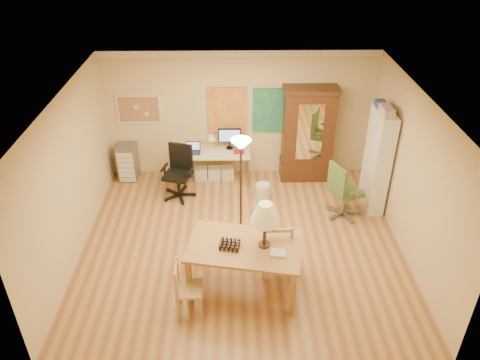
{
  "coord_description": "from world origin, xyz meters",
  "views": [
    {
      "loc": [
        -0.14,
        -6.44,
        5.24
      ],
      "look_at": [
        -0.03,
        0.3,
        1.11
      ],
      "focal_mm": 35.0,
      "sensor_mm": 36.0,
      "label": 1
    }
  ],
  "objects_px": {
    "office_chair_green": "(342,202)",
    "armoire": "(307,140)",
    "office_chair_black": "(179,183)",
    "bookshelf": "(377,161)",
    "computer_desk": "(215,162)",
    "dining_table": "(252,237)"
  },
  "relations": [
    {
      "from": "dining_table",
      "to": "bookshelf",
      "type": "height_order",
      "value": "bookshelf"
    },
    {
      "from": "computer_desk",
      "to": "office_chair_black",
      "type": "relative_size",
      "value": 1.39
    },
    {
      "from": "computer_desk",
      "to": "armoire",
      "type": "distance_m",
      "value": 1.97
    },
    {
      "from": "office_chair_green",
      "to": "armoire",
      "type": "relative_size",
      "value": 0.55
    },
    {
      "from": "computer_desk",
      "to": "office_chair_green",
      "type": "height_order",
      "value": "computer_desk"
    },
    {
      "from": "dining_table",
      "to": "armoire",
      "type": "distance_m",
      "value": 3.57
    },
    {
      "from": "dining_table",
      "to": "bookshelf",
      "type": "bearing_deg",
      "value": 42.48
    },
    {
      "from": "computer_desk",
      "to": "armoire",
      "type": "xyz_separation_m",
      "value": [
        1.92,
        0.08,
        0.46
      ]
    },
    {
      "from": "office_chair_black",
      "to": "office_chair_green",
      "type": "xyz_separation_m",
      "value": [
        3.14,
        -0.73,
        0.01
      ]
    },
    {
      "from": "office_chair_green",
      "to": "computer_desk",
      "type": "bearing_deg",
      "value": 150.85
    },
    {
      "from": "office_chair_green",
      "to": "bookshelf",
      "type": "distance_m",
      "value": 0.99
    },
    {
      "from": "office_chair_green",
      "to": "bookshelf",
      "type": "height_order",
      "value": "bookshelf"
    },
    {
      "from": "office_chair_green",
      "to": "armoire",
      "type": "xyz_separation_m",
      "value": [
        -0.51,
        1.44,
        0.58
      ]
    },
    {
      "from": "office_chair_black",
      "to": "armoire",
      "type": "height_order",
      "value": "armoire"
    },
    {
      "from": "office_chair_black",
      "to": "armoire",
      "type": "relative_size",
      "value": 0.54
    },
    {
      "from": "office_chair_black",
      "to": "armoire",
      "type": "xyz_separation_m",
      "value": [
        2.63,
        0.71,
        0.59
      ]
    },
    {
      "from": "computer_desk",
      "to": "bookshelf",
      "type": "relative_size",
      "value": 0.76
    },
    {
      "from": "office_chair_green",
      "to": "bookshelf",
      "type": "relative_size",
      "value": 0.56
    },
    {
      "from": "office_chair_black",
      "to": "bookshelf",
      "type": "xyz_separation_m",
      "value": [
        3.77,
        -0.4,
        0.7
      ]
    },
    {
      "from": "office_chair_black",
      "to": "office_chair_green",
      "type": "bearing_deg",
      "value": -13.03
    },
    {
      "from": "computer_desk",
      "to": "armoire",
      "type": "bearing_deg",
      "value": 2.52
    },
    {
      "from": "dining_table",
      "to": "office_chair_black",
      "type": "relative_size",
      "value": 1.68
    }
  ]
}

